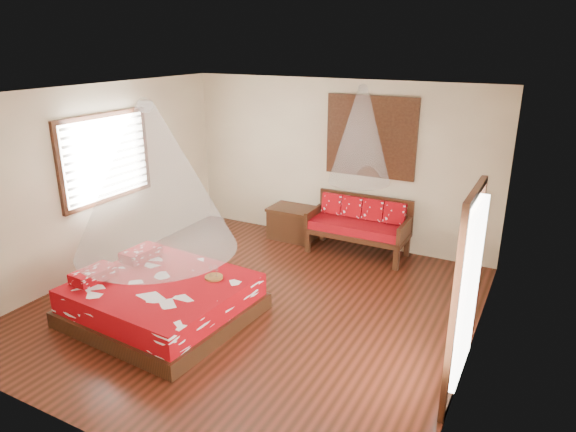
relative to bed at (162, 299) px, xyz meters
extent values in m
cube|color=black|center=(0.89, 0.81, -0.26)|extent=(5.50, 5.50, 0.02)
cube|color=silver|center=(0.89, 0.81, 2.56)|extent=(5.50, 5.50, 0.02)
cube|color=tan|center=(-1.87, 0.81, 1.15)|extent=(0.02, 5.50, 2.80)
cube|color=tan|center=(3.65, 0.81, 1.15)|extent=(0.02, 5.50, 2.80)
cube|color=tan|center=(0.89, 3.57, 1.15)|extent=(5.50, 0.02, 2.80)
cube|color=tan|center=(0.89, -1.95, 1.15)|extent=(5.50, 0.02, 2.80)
cube|color=black|center=(0.02, 0.00, -0.15)|extent=(2.21, 2.02, 0.20)
cube|color=#93040B|center=(0.02, 0.00, 0.10)|extent=(2.10, 1.92, 0.30)
cube|color=#93040B|center=(-0.78, -0.35, 0.32)|extent=(0.33, 0.57, 0.14)
cube|color=#93040B|center=(-0.73, 0.45, 0.32)|extent=(0.33, 0.57, 0.14)
cube|color=black|center=(0.72, 2.81, -0.04)|extent=(0.08, 0.08, 0.42)
cube|color=black|center=(2.25, 2.81, -0.04)|extent=(0.08, 0.08, 0.42)
cube|color=black|center=(0.72, 3.42, -0.04)|extent=(0.08, 0.08, 0.42)
cube|color=black|center=(2.25, 3.42, -0.04)|extent=(0.08, 0.08, 0.42)
cube|color=black|center=(1.48, 3.11, 0.13)|extent=(1.64, 0.73, 0.08)
cube|color=maroon|center=(1.48, 3.11, 0.24)|extent=(1.58, 0.67, 0.14)
cube|color=black|center=(1.48, 3.44, 0.42)|extent=(1.64, 0.06, 0.55)
cube|color=black|center=(0.70, 3.11, 0.29)|extent=(0.06, 0.73, 0.30)
cube|color=black|center=(2.27, 3.11, 0.29)|extent=(0.06, 0.73, 0.30)
cube|color=#93040B|center=(0.94, 3.32, 0.48)|extent=(0.35, 0.19, 0.36)
cube|color=#93040B|center=(1.30, 3.32, 0.48)|extent=(0.35, 0.19, 0.36)
cube|color=#93040B|center=(1.67, 3.32, 0.48)|extent=(0.35, 0.19, 0.36)
cube|color=#93040B|center=(2.03, 3.32, 0.48)|extent=(0.35, 0.19, 0.36)
cube|color=black|center=(0.21, 3.26, 0.01)|extent=(0.80, 0.57, 0.52)
cube|color=black|center=(0.21, 3.26, 0.29)|extent=(0.84, 0.61, 0.05)
cube|color=black|center=(1.48, 3.53, 1.65)|extent=(1.52, 0.06, 1.32)
cube|color=black|center=(1.48, 3.52, 1.65)|extent=(1.35, 0.04, 1.10)
cube|color=black|center=(-1.83, 1.01, 1.45)|extent=(0.08, 1.74, 1.34)
cube|color=silver|center=(-1.79, 1.01, 1.45)|extent=(0.04, 1.54, 1.10)
cube|color=black|center=(3.61, 0.21, 0.80)|extent=(0.08, 1.02, 2.16)
cube|color=white|center=(3.59, 0.21, 0.90)|extent=(0.03, 0.82, 1.70)
cylinder|color=brown|center=(0.55, 0.39, 0.26)|extent=(0.23, 0.23, 0.03)
cone|color=white|center=(0.02, 0.00, 1.60)|extent=(1.96, 1.96, 1.80)
cone|color=white|center=(1.48, 3.06, 1.75)|extent=(0.98, 0.98, 1.50)
camera|label=1|loc=(4.18, -4.41, 3.16)|focal=32.00mm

